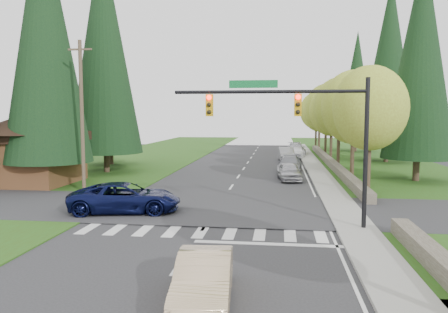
% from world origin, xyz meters
% --- Properties ---
extents(ground, '(120.00, 120.00, 0.00)m').
position_xyz_m(ground, '(0.00, 0.00, 0.00)').
color(ground, '#28282B').
rests_on(ground, ground).
extents(grass_east, '(14.00, 110.00, 0.06)m').
position_xyz_m(grass_east, '(13.00, 20.00, 0.03)').
color(grass_east, '#2C4713').
rests_on(grass_east, ground).
extents(grass_west, '(14.00, 110.00, 0.06)m').
position_xyz_m(grass_west, '(-13.00, 20.00, 0.03)').
color(grass_west, '#2C4713').
rests_on(grass_west, ground).
extents(cross_street, '(120.00, 8.00, 0.10)m').
position_xyz_m(cross_street, '(0.00, 8.00, 0.00)').
color(cross_street, '#28282B').
rests_on(cross_street, ground).
extents(sidewalk_east, '(1.80, 80.00, 0.13)m').
position_xyz_m(sidewalk_east, '(6.90, 22.00, 0.07)').
color(sidewalk_east, gray).
rests_on(sidewalk_east, ground).
extents(curb_east, '(0.20, 80.00, 0.13)m').
position_xyz_m(curb_east, '(6.05, 22.00, 0.07)').
color(curb_east, gray).
rests_on(curb_east, ground).
extents(stone_wall_north, '(0.70, 40.00, 0.70)m').
position_xyz_m(stone_wall_north, '(8.60, 30.00, 0.35)').
color(stone_wall_north, '#4C4438').
rests_on(stone_wall_north, ground).
extents(traffic_signal, '(8.70, 0.37, 6.80)m').
position_xyz_m(traffic_signal, '(4.37, 4.50, 4.98)').
color(traffic_signal, black).
rests_on(traffic_signal, ground).
extents(brown_building, '(8.40, 8.40, 5.40)m').
position_xyz_m(brown_building, '(-15.00, 15.00, 3.14)').
color(brown_building, '#4C2D19').
rests_on(brown_building, ground).
extents(utility_pole, '(1.60, 0.24, 10.00)m').
position_xyz_m(utility_pole, '(-9.50, 12.00, 5.14)').
color(utility_pole, '#473828').
rests_on(utility_pole, ground).
extents(decid_tree_0, '(4.80, 4.80, 8.37)m').
position_xyz_m(decid_tree_0, '(9.20, 14.00, 5.60)').
color(decid_tree_0, '#38281C').
rests_on(decid_tree_0, ground).
extents(decid_tree_1, '(5.20, 5.20, 8.80)m').
position_xyz_m(decid_tree_1, '(9.30, 21.00, 5.80)').
color(decid_tree_1, '#38281C').
rests_on(decid_tree_1, ground).
extents(decid_tree_2, '(5.00, 5.00, 8.82)m').
position_xyz_m(decid_tree_2, '(9.10, 28.00, 5.93)').
color(decid_tree_2, '#38281C').
rests_on(decid_tree_2, ground).
extents(decid_tree_3, '(5.00, 5.00, 8.55)m').
position_xyz_m(decid_tree_3, '(9.20, 35.00, 5.66)').
color(decid_tree_3, '#38281C').
rests_on(decid_tree_3, ground).
extents(decid_tree_4, '(5.40, 5.40, 9.18)m').
position_xyz_m(decid_tree_4, '(9.30, 42.00, 6.06)').
color(decid_tree_4, '#38281C').
rests_on(decid_tree_4, ground).
extents(decid_tree_5, '(4.80, 4.80, 8.30)m').
position_xyz_m(decid_tree_5, '(9.10, 49.00, 5.53)').
color(decid_tree_5, '#38281C').
rests_on(decid_tree_5, ground).
extents(decid_tree_6, '(5.20, 5.20, 8.86)m').
position_xyz_m(decid_tree_6, '(9.20, 56.00, 5.86)').
color(decid_tree_6, '#38281C').
rests_on(decid_tree_6, ground).
extents(conifer_w_a, '(6.12, 6.12, 19.80)m').
position_xyz_m(conifer_w_a, '(-13.00, 14.00, 10.79)').
color(conifer_w_a, '#38281C').
rests_on(conifer_w_a, ground).
extents(conifer_w_b, '(5.44, 5.44, 17.80)m').
position_xyz_m(conifer_w_b, '(-16.00, 18.00, 9.79)').
color(conifer_w_b, '#38281C').
rests_on(conifer_w_b, ground).
extents(conifer_w_c, '(6.46, 6.46, 20.80)m').
position_xyz_m(conifer_w_c, '(-12.00, 22.00, 11.29)').
color(conifer_w_c, '#38281C').
rests_on(conifer_w_c, ground).
extents(conifer_w_e, '(5.78, 5.78, 18.80)m').
position_xyz_m(conifer_w_e, '(-14.00, 28.00, 10.29)').
color(conifer_w_e, '#38281C').
rests_on(conifer_w_e, ground).
extents(conifer_e_a, '(5.44, 5.44, 17.80)m').
position_xyz_m(conifer_e_a, '(14.00, 20.00, 9.79)').
color(conifer_e_a, '#38281C').
rests_on(conifer_e_a, ground).
extents(conifer_e_b, '(6.12, 6.12, 19.80)m').
position_xyz_m(conifer_e_b, '(15.00, 34.00, 10.79)').
color(conifer_e_b, '#38281C').
rests_on(conifer_e_b, ground).
extents(conifer_e_c, '(5.10, 5.10, 16.80)m').
position_xyz_m(conifer_e_c, '(14.00, 48.00, 9.29)').
color(conifer_e_c, '#38281C').
rests_on(conifer_e_c, ground).
extents(sedan_champagne, '(1.82, 4.34, 1.39)m').
position_xyz_m(sedan_champagne, '(1.40, -4.02, 0.70)').
color(sedan_champagne, beige).
rests_on(sedan_champagne, ground).
extents(suv_navy, '(6.17, 3.68, 1.60)m').
position_xyz_m(suv_navy, '(-4.65, 6.56, 0.80)').
color(suv_navy, '#0B0F37').
rests_on(suv_navy, ground).
extents(parked_car_a, '(2.14, 4.33, 1.42)m').
position_xyz_m(parked_car_a, '(4.20, 19.29, 0.71)').
color(parked_car_a, '#ABABB0').
rests_on(parked_car_a, ground).
extents(parked_car_b, '(2.46, 5.07, 1.42)m').
position_xyz_m(parked_car_b, '(4.38, 24.36, 0.71)').
color(parked_car_b, gray).
rests_on(parked_car_b, ground).
extents(parked_car_c, '(1.95, 4.66, 1.50)m').
position_xyz_m(parked_car_c, '(4.20, 34.22, 0.75)').
color(parked_car_c, '#A6A6AA').
rests_on(parked_car_c, ground).
extents(parked_car_d, '(2.15, 4.25, 1.39)m').
position_xyz_m(parked_car_d, '(5.60, 37.89, 0.69)').
color(parked_car_d, white).
rests_on(parked_car_d, ground).
extents(parked_car_e, '(2.48, 5.30, 1.50)m').
position_xyz_m(parked_car_e, '(5.60, 43.00, 0.75)').
color(parked_car_e, '#A7A7AC').
rests_on(parked_car_e, ground).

